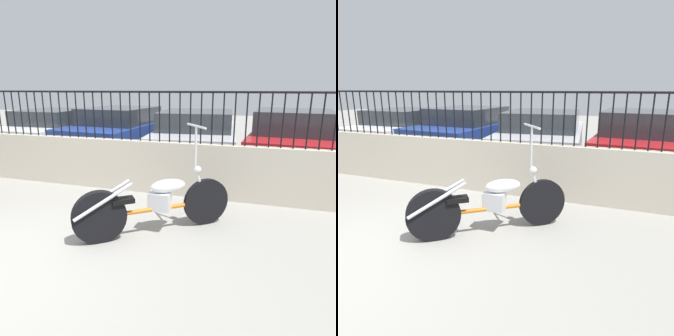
% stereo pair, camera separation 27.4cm
% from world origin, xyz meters
% --- Properties ---
extents(low_wall, '(9.75, 0.18, 0.96)m').
position_xyz_m(low_wall, '(0.00, 2.88, 0.48)').
color(low_wall, beige).
rests_on(low_wall, ground_plane).
extents(fence_railing, '(9.75, 0.04, 0.88)m').
position_xyz_m(fence_railing, '(0.00, 2.88, 1.53)').
color(fence_railing, black).
rests_on(fence_railing, low_wall).
extents(motorcycle_orange, '(1.77, 1.40, 1.42)m').
position_xyz_m(motorcycle_orange, '(1.29, 1.30, 0.41)').
color(motorcycle_orange, black).
rests_on(motorcycle_orange, ground_plane).
extents(car_white, '(1.83, 4.01, 1.28)m').
position_xyz_m(car_white, '(-3.18, 5.55, 0.66)').
color(car_white, black).
rests_on(car_white, ground_plane).
extents(car_blue, '(2.20, 4.41, 1.35)m').
position_xyz_m(car_blue, '(-1.20, 5.88, 0.69)').
color(car_blue, black).
rests_on(car_blue, ground_plane).
extents(car_silver, '(2.24, 4.14, 1.34)m').
position_xyz_m(car_silver, '(1.10, 5.35, 0.68)').
color(car_silver, black).
rests_on(car_silver, ground_plane).
extents(car_red, '(2.25, 4.15, 1.38)m').
position_xyz_m(car_red, '(3.39, 5.75, 0.69)').
color(car_red, black).
rests_on(car_red, ground_plane).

